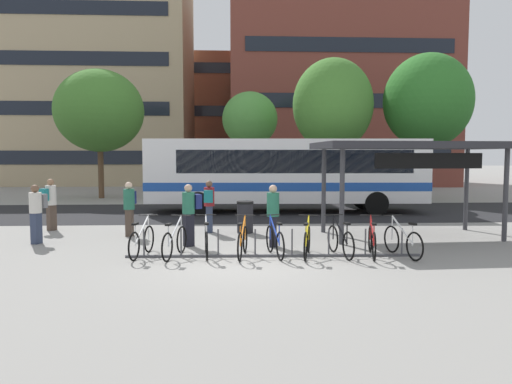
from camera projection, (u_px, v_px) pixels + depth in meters
ground at (243, 265)px, 10.88m from camera, size 200.00×200.00×0.00m
bus_lane_asphalt at (238, 212)px, 20.79m from camera, size 80.00×7.20×0.01m
city_bus at (284, 172)px, 20.75m from camera, size 12.12×3.08×3.20m
bike_rack at (274, 253)px, 11.69m from camera, size 7.32×0.29×0.70m
parked_bicycle_white_0 at (142, 241)px, 11.71m from camera, size 0.52×1.71×0.99m
parked_bicycle_silver_1 at (175, 242)px, 11.61m from camera, size 0.59×1.69×0.99m
parked_bicycle_white_2 at (206, 241)px, 11.75m from camera, size 0.52×1.72×0.99m
parked_bicycle_orange_3 at (243, 242)px, 11.67m from camera, size 0.52×1.71×0.99m
parked_bicycle_blue_4 at (275, 241)px, 11.73m from camera, size 0.52×1.71×0.99m
parked_bicycle_yellow_5 at (307, 241)px, 11.68m from camera, size 0.59×1.69×0.99m
parked_bicycle_black_6 at (340, 241)px, 11.75m from camera, size 0.52×1.71×0.99m
parked_bicycle_red_7 at (372, 241)px, 11.69m from camera, size 0.55×1.70×0.99m
parked_bicycle_white_8 at (403, 241)px, 11.69m from camera, size 0.57×1.69×0.99m
transit_shelter at (411, 149)px, 14.40m from camera, size 5.84×3.20×2.91m
commuter_navy_pack_0 at (190, 210)px, 13.00m from camera, size 0.61×0.53×1.73m
commuter_navy_pack_1 at (129, 205)px, 14.64m from camera, size 0.36×0.54×1.70m
commuter_teal_pack_2 at (50, 201)px, 15.73m from camera, size 0.55×0.60×1.73m
commuter_grey_pack_3 at (36, 210)px, 13.41m from camera, size 0.45×0.59×1.68m
commuter_olive_pack_4 at (273, 211)px, 12.96m from camera, size 0.37×0.54×1.71m
commuter_teal_pack_5 at (209, 203)px, 15.32m from camera, size 0.35×0.53×1.70m
trash_bin at (245, 217)px, 15.28m from camera, size 0.55×0.55×1.03m
street_tree_0 at (250, 119)px, 29.09m from camera, size 3.41×3.41×6.42m
street_tree_1 at (99, 111)px, 27.34m from camera, size 5.09×5.09×7.47m
street_tree_2 at (333, 105)px, 26.34m from camera, size 4.48×4.48×7.91m
street_tree_3 at (428, 101)px, 26.39m from camera, size 4.88×4.88×8.18m
building_left_wing at (88, 75)px, 42.32m from camera, size 18.18×11.10×19.37m
building_right_wing at (332, 91)px, 42.45m from camera, size 18.17×13.56×16.65m
building_centre_block at (259, 120)px, 55.80m from camera, size 18.77×11.74×13.43m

